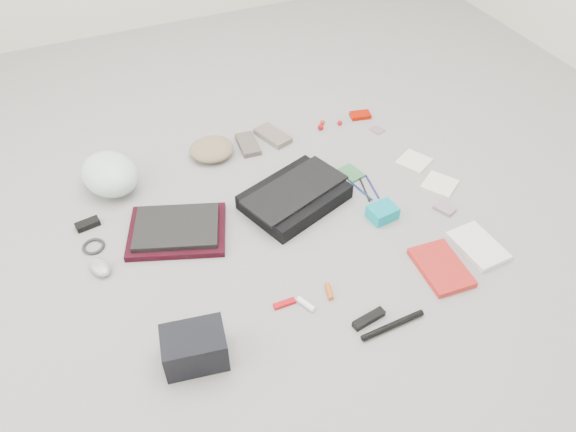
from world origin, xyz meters
name	(u,v)px	position (x,y,z in m)	size (l,w,h in m)	color
ground_plane	(288,225)	(0.00, 0.00, 0.00)	(4.00, 4.00, 0.00)	gray
messenger_bag	(295,197)	(0.08, 0.11, 0.03)	(0.41, 0.29, 0.07)	black
bag_flap	(295,190)	(0.08, 0.11, 0.07)	(0.44, 0.20, 0.01)	black
laptop_sleeve	(177,231)	(-0.42, 0.13, 0.01)	(0.38, 0.29, 0.03)	black
laptop	(176,227)	(-0.42, 0.13, 0.04)	(0.33, 0.24, 0.02)	black
bike_helmet	(110,174)	(-0.61, 0.51, 0.08)	(0.22, 0.28, 0.17)	white
beanie	(212,149)	(-0.14, 0.56, 0.04)	(0.20, 0.19, 0.07)	#8E785C
mitten_left	(248,144)	(0.04, 0.56, 0.01)	(0.09, 0.17, 0.03)	#5C534D
mitten_right	(273,136)	(0.17, 0.58, 0.01)	(0.09, 0.18, 0.03)	#77685E
power_brick	(88,224)	(-0.75, 0.32, 0.01)	(0.09, 0.04, 0.03)	black
cable_coil	(93,246)	(-0.75, 0.19, 0.01)	(0.09, 0.09, 0.01)	black
mouse	(100,267)	(-0.74, 0.06, 0.02)	(0.07, 0.11, 0.04)	#9F9F9F
camera_bag	(195,348)	(-0.52, -0.45, 0.07)	(0.20, 0.14, 0.13)	black
multitool	(284,303)	(-0.17, -0.36, 0.01)	(0.08, 0.02, 0.01)	#B1070F
toiletry_tube_white	(306,304)	(-0.11, -0.40, 0.01)	(0.02, 0.02, 0.07)	white
toiletry_tube_orange	(329,291)	(0.00, -0.38, 0.01)	(0.02, 0.02, 0.07)	#C65117
u_lock	(369,319)	(0.07, -0.54, 0.01)	(0.12, 0.03, 0.02)	black
bike_pump	(393,325)	(0.13, -0.60, 0.01)	(0.02, 0.02, 0.24)	black
book_red	(441,267)	(0.43, -0.45, 0.01)	(0.16, 0.24, 0.03)	red
book_white	(478,246)	(0.63, -0.41, 0.01)	(0.15, 0.22, 0.02)	silver
notepad	(351,173)	(0.39, 0.18, 0.01)	(0.08, 0.11, 0.01)	#336E40
pen_blue	(361,191)	(0.37, 0.06, 0.00)	(0.01, 0.01, 0.15)	navy
pen_black	(365,190)	(0.39, 0.06, 0.00)	(0.01, 0.01, 0.15)	black
pen_navy	(372,187)	(0.43, 0.07, 0.00)	(0.01, 0.01, 0.15)	navy
accordion_wallet	(382,212)	(0.37, -0.11, 0.03)	(0.11, 0.09, 0.06)	#0A9FB1
card_deck	(445,208)	(0.64, -0.18, 0.01)	(0.06, 0.08, 0.02)	#A18195
napkin_top	(414,161)	(0.70, 0.14, 0.00)	(0.13, 0.13, 0.01)	silver
napkin_bottom	(440,184)	(0.71, -0.04, 0.00)	(0.13, 0.13, 0.01)	white
lollipop_a	(321,127)	(0.41, 0.54, 0.01)	(0.03, 0.03, 0.03)	#A5050A
lollipop_b	(322,122)	(0.44, 0.58, 0.01)	(0.02, 0.02, 0.02)	#A52710
lollipop_c	(340,123)	(0.52, 0.54, 0.01)	(0.02, 0.02, 0.02)	#BE0018
altoids_tin	(360,115)	(0.65, 0.56, 0.01)	(0.10, 0.06, 0.02)	#AA1100
stamp_sheet	(377,130)	(0.67, 0.43, 0.00)	(0.05, 0.06, 0.00)	gray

